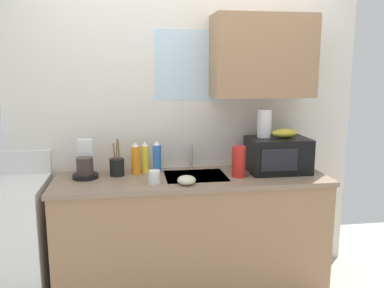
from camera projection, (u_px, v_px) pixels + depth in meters
kitchen_wall_assembly at (199, 112)px, 3.25m from camera, size 2.81×0.42×2.50m
counter_unit at (192, 232)px, 3.10m from camera, size 2.04×0.63×0.90m
sink_faucet at (191, 156)px, 3.23m from camera, size 0.03×0.03×0.20m
stove_range at (5, 243)px, 2.90m from camera, size 0.60×0.60×1.08m
microwave at (278, 155)px, 3.14m from camera, size 0.46×0.35×0.27m
banana_bunch at (285, 133)px, 3.12m from camera, size 0.20×0.11×0.07m
paper_towel_roll at (264, 123)px, 3.13m from camera, size 0.11×0.11×0.22m
coffee_maker at (85, 163)px, 2.98m from camera, size 0.19×0.21×0.28m
dish_soap_bottle_blue at (157, 157)px, 3.13m from camera, size 0.07×0.07×0.25m
dish_soap_bottle_yellow at (145, 158)px, 3.11m from camera, size 0.06×0.06×0.25m
dish_soap_bottle_orange at (136, 159)px, 3.07m from camera, size 0.07×0.07×0.25m
cereal_canister at (239, 162)px, 3.00m from camera, size 0.10×0.10×0.23m
mug_white at (154, 177)px, 2.83m from camera, size 0.08×0.08×0.09m
utensil_crock at (117, 166)px, 3.04m from camera, size 0.11×0.11×0.29m
small_bowl at (187, 180)px, 2.81m from camera, size 0.13×0.13×0.06m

